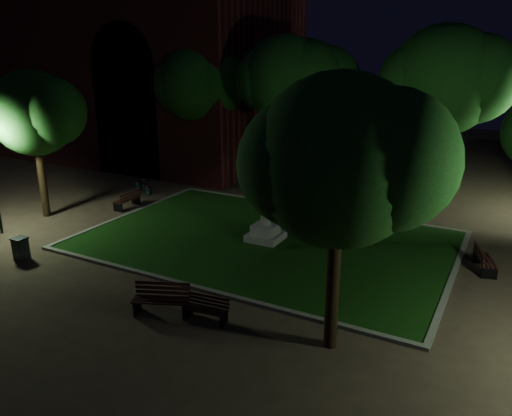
{
  "coord_description": "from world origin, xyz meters",
  "views": [
    {
      "loc": [
        9.1,
        -15.78,
        7.94
      ],
      "look_at": [
        0.07,
        1.0,
        1.8
      ],
      "focal_mm": 35.0,
      "sensor_mm": 36.0,
      "label": 1
    }
  ],
  "objects": [
    {
      "name": "bench_right_side",
      "position": [
        8.48,
        3.21,
        0.42
      ],
      "size": [
        1.01,
        1.7,
        0.88
      ],
      "rotation": [
        0.0,
        0.0,
        1.87
      ],
      "color": "black",
      "rests_on": "ground"
    },
    {
      "name": "lawn_kerb",
      "position": [
        0.0,
        2.0,
        0.06
      ],
      "size": [
        15.4,
        10.4,
        0.12
      ],
      "color": "slate",
      "rests_on": "ground"
    },
    {
      "name": "bench_far_side",
      "position": [
        1.96,
        9.51,
        0.42
      ],
      "size": [
        1.7,
        0.86,
        0.89
      ],
      "rotation": [
        0.0,
        0.0,
        2.95
      ],
      "color": "black",
      "rests_on": "ground"
    },
    {
      "name": "lamppost_nw",
      "position": [
        -11.42,
        10.28,
        3.13
      ],
      "size": [
        1.18,
        0.28,
        4.47
      ],
      "color": "black",
      "rests_on": "ground"
    },
    {
      "name": "trash_bin",
      "position": [
        -7.62,
        -4.21,
        0.45
      ],
      "size": [
        0.52,
        0.52,
        0.89
      ],
      "color": "black",
      "rests_on": "ground"
    },
    {
      "name": "tree_west",
      "position": [
        -11.02,
        -0.1,
        5.04
      ],
      "size": [
        4.88,
        3.98,
        7.04
      ],
      "color": "black",
      "rests_on": "ground"
    },
    {
      "name": "bicycle",
      "position": [
        -9.53,
        5.32,
        0.47
      ],
      "size": [
        1.89,
        1.23,
        0.94
      ],
      "primitive_type": "imported",
      "rotation": [
        0.0,
        0.0,
        1.2
      ],
      "color": "black",
      "rests_on": "ground"
    },
    {
      "name": "tree_north_wl",
      "position": [
        -2.24,
        8.61,
        6.42
      ],
      "size": [
        5.46,
        4.46,
        8.66
      ],
      "color": "black",
      "rests_on": "ground"
    },
    {
      "name": "bench_near_right",
      "position": [
        1.4,
        -4.64,
        0.36
      ],
      "size": [
        1.42,
        0.62,
        0.75
      ],
      "rotation": [
        0.0,
        0.0,
        0.11
      ],
      "color": "black",
      "rests_on": "ground"
    },
    {
      "name": "monument",
      "position": [
        0.0,
        2.0,
        0.96
      ],
      "size": [
        1.4,
        1.4,
        3.2
      ],
      "color": "#A29B95",
      "rests_on": "lawn"
    },
    {
      "name": "tree_north_er",
      "position": [
        5.43,
        10.41,
        6.43
      ],
      "size": [
        6.55,
        5.35,
        9.11
      ],
      "color": "black",
      "rests_on": "ground"
    },
    {
      "name": "tree_nw",
      "position": [
        -8.06,
        9.12,
        5.89
      ],
      "size": [
        5.63,
        4.6,
        8.2
      ],
      "color": "black",
      "rests_on": "ground"
    },
    {
      "name": "bench_near_left",
      "position": [
        -0.08,
        -4.95,
        0.46
      ],
      "size": [
        1.86,
        1.25,
        0.97
      ],
      "rotation": [
        0.0,
        0.0,
        0.4
      ],
      "color": "black",
      "rests_on": "ground"
    },
    {
      "name": "tree_far_north",
      "position": [
        -2.07,
        11.01,
        6.13
      ],
      "size": [
        5.77,
        4.71,
        8.49
      ],
      "color": "black",
      "rests_on": "ground"
    },
    {
      "name": "bench_left_side",
      "position": [
        -8.42,
        2.77,
        0.42
      ],
      "size": [
        0.64,
        1.64,
        0.89
      ],
      "rotation": [
        0.0,
        0.0,
        -1.53
      ],
      "color": "black",
      "rests_on": "ground"
    },
    {
      "name": "tree_se",
      "position": [
        5.28,
        -4.16,
        5.27
      ],
      "size": [
        5.42,
        4.43,
        7.48
      ],
      "color": "black",
      "rests_on": "ground"
    },
    {
      "name": "lawn",
      "position": [
        0.0,
        2.0,
        0.04
      ],
      "size": [
        15.0,
        10.0,
        0.08
      ],
      "primitive_type": "cube",
      "color": "#133C0E",
      "rests_on": "ground"
    },
    {
      "name": "building_main",
      "position": [
        -15.86,
        13.79,
        7.38
      ],
      "size": [
        20.0,
        12.0,
        15.0
      ],
      "color": "#561C1D",
      "rests_on": "ground"
    },
    {
      "name": "ground",
      "position": [
        0.0,
        0.0,
        0.0
      ],
      "size": [
        80.0,
        80.0,
        0.0
      ],
      "primitive_type": "plane",
      "color": "#4E3B2D"
    }
  ]
}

